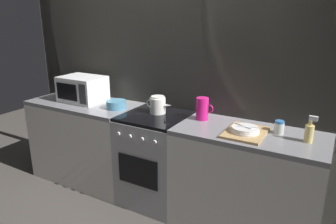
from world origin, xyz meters
TOP-DOWN VIEW (x-y plane):
  - ground_plane at (0.00, 0.00)m, footprint 8.00×8.00m
  - back_wall at (0.00, 0.32)m, footprint 3.60×0.05m
  - counter_left at (-0.90, 0.00)m, footprint 1.20×0.60m
  - stove_unit at (-0.00, -0.00)m, footprint 0.60×0.63m
  - counter_right at (0.90, 0.00)m, footprint 1.20×0.60m
  - microwave at (-0.93, 0.02)m, footprint 0.46×0.35m
  - kettle at (-0.01, 0.06)m, footprint 0.28×0.15m
  - mixing_bowl at (-0.45, -0.01)m, footprint 0.20×0.20m
  - pitcher at (0.44, 0.10)m, footprint 0.16×0.11m
  - dish_pile at (0.88, -0.06)m, footprint 0.30×0.40m
  - spice_jar at (1.10, 0.08)m, footprint 0.08×0.08m
  - spray_bottle at (1.33, 0.01)m, footprint 0.08×0.06m

SIDE VIEW (x-z plane):
  - ground_plane at x=0.00m, z-range 0.00..0.00m
  - stove_unit at x=0.00m, z-range 0.00..0.90m
  - counter_left at x=-0.90m, z-range 0.00..0.90m
  - counter_right at x=0.90m, z-range 0.00..0.90m
  - dish_pile at x=0.88m, z-range 0.89..0.96m
  - mixing_bowl at x=-0.45m, z-range 0.90..0.98m
  - spice_jar at x=1.10m, z-range 0.90..1.00m
  - spray_bottle at x=1.33m, z-range 0.88..1.08m
  - kettle at x=-0.01m, z-range 0.90..1.06m
  - pitcher at x=0.44m, z-range 0.90..1.10m
  - microwave at x=-0.93m, z-range 0.90..1.17m
  - back_wall at x=0.00m, z-range 0.00..2.40m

